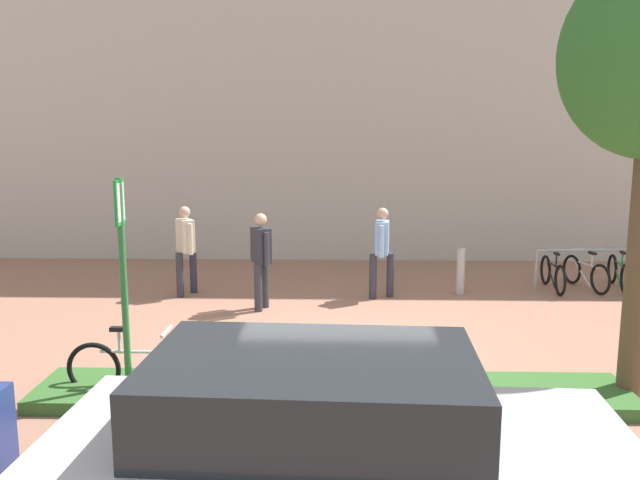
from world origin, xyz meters
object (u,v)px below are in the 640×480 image
person_casual_tan (186,245)px  car_silver_sedan (333,456)px  bike_at_sign (136,368)px  person_shirt_white (382,247)px  parking_sign_post (122,257)px  bollard_steel (461,271)px  person_suited_navy (261,255)px  bike_rack_cluster (586,272)px

person_casual_tan → car_silver_sedan: person_casual_tan is taller
bike_at_sign → person_shirt_white: (3.25, 4.68, 0.63)m
parking_sign_post → car_silver_sedan: 3.81m
parking_sign_post → bollard_steel: bearing=46.2°
bollard_steel → person_suited_navy: bearing=-162.3°
bike_at_sign → bollard_steel: bollard_steel is taller
bike_at_sign → bike_rack_cluster: bearing=36.6°
person_suited_navy → person_shirt_white: size_ratio=1.00×
parking_sign_post → person_shirt_white: size_ratio=1.53×
person_suited_navy → car_silver_sedan: 6.78m
car_silver_sedan → bike_at_sign: bearing=130.1°
bollard_steel → person_shirt_white: person_shirt_white is taller
bike_at_sign → person_shirt_white: size_ratio=0.98×
bollard_steel → person_shirt_white: bearing=-167.9°
bike_at_sign → person_casual_tan: bearing=95.9°
person_casual_tan → person_shirt_white: (3.74, -0.12, 0.00)m
bike_rack_cluster → person_suited_navy: 6.54m
bike_at_sign → bike_rack_cluster: bike_at_sign is taller
car_silver_sedan → bike_rack_cluster: bearing=58.9°
person_casual_tan → person_shirt_white: same height
parking_sign_post → bollard_steel: (4.87, 5.08, -1.26)m
bike_rack_cluster → car_silver_sedan: (-4.99, -8.29, 0.41)m
person_suited_navy → person_shirt_white: same height
parking_sign_post → bike_at_sign: 1.36m
bike_at_sign → person_suited_navy: size_ratio=0.98×
person_shirt_white → car_silver_sedan: bearing=-96.6°
person_casual_tan → bike_rack_cluster: bearing=4.8°
parking_sign_post → person_suited_navy: parking_sign_post is taller
person_suited_navy → parking_sign_post: bearing=-106.3°
person_casual_tan → car_silver_sedan: 8.15m
person_casual_tan → car_silver_sedan: (2.87, -7.63, -0.23)m
person_shirt_white → bike_rack_cluster: bearing=10.7°
person_casual_tan → person_suited_navy: (1.56, -0.98, 0.00)m
car_silver_sedan → bollard_steel: bearing=72.9°
car_silver_sedan → person_shirt_white: bearing=83.4°
bike_at_sign → bollard_steel: 6.94m
parking_sign_post → person_suited_navy: 4.11m
bollard_steel → person_shirt_white: size_ratio=0.52×
bollard_steel → car_silver_sedan: (-2.42, -7.84, 0.31)m
bollard_steel → parking_sign_post: bearing=-133.8°
person_casual_tan → parking_sign_post: bearing=-85.1°
parking_sign_post → person_casual_tan: parking_sign_post is taller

